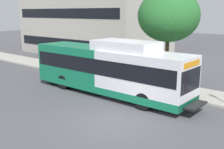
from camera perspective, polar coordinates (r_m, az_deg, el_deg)
ground_plane at (r=19.73m, az=-17.82°, el=-3.59°), size 120.00×120.00×0.00m
sidewalk_curb at (r=22.71m, az=0.01°, el=-0.67°), size 3.00×56.00×0.14m
transit_bus at (r=18.08m, az=-0.70°, el=1.14°), size 2.58×12.25×3.65m
street_tree_near_stop at (r=20.12m, az=11.64°, el=11.81°), size 4.34×4.34×6.82m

